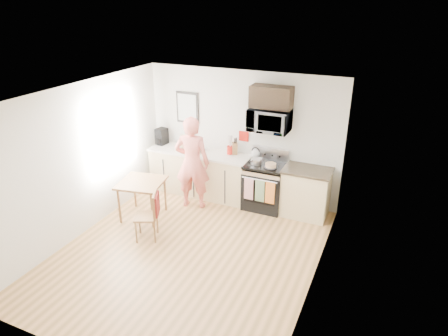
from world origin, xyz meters
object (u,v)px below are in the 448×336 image
at_px(microwave, 270,120).
at_px(dining_table, 142,186).
at_px(person, 192,163).
at_px(chair, 153,209).
at_px(cake, 271,166).
at_px(range, 265,187).

distance_m(microwave, dining_table, 2.65).
height_order(microwave, person, microwave).
xyz_separation_m(person, dining_table, (-0.66, -0.76, -0.28)).
relative_size(dining_table, chair, 0.91).
bearing_deg(cake, range, 136.14).
distance_m(person, dining_table, 1.04).
distance_m(microwave, person, 1.68).
xyz_separation_m(range, person, (-1.31, -0.53, 0.48)).
bearing_deg(dining_table, person, 49.25).
bearing_deg(dining_table, microwave, 35.34).
bearing_deg(cake, chair, -131.62).
relative_size(microwave, dining_table, 0.96).
relative_size(range, dining_table, 1.47).
height_order(microwave, dining_table, microwave).
bearing_deg(microwave, cake, -59.93).
bearing_deg(person, cake, -178.70).
bearing_deg(chair, cake, 23.73).
bearing_deg(chair, range, 28.46).
distance_m(dining_table, chair, 0.81).
bearing_deg(range, microwave, 90.06).
relative_size(dining_table, cake, 3.21).
distance_m(person, chair, 1.36).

